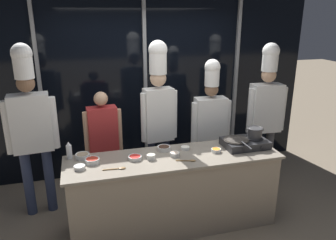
% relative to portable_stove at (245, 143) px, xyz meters
% --- Properties ---
extents(ground_plane, '(24.00, 24.00, 0.00)m').
position_rel_portable_stove_xyz_m(ground_plane, '(-0.90, -0.04, -0.95)').
color(ground_plane, '#7F705B').
extents(window_wall_back, '(5.26, 0.09, 2.70)m').
position_rel_portable_stove_xyz_m(window_wall_back, '(-0.90, 1.54, 0.40)').
color(window_wall_back, black).
rests_on(window_wall_back, ground_plane).
extents(demo_counter, '(2.42, 0.67, 0.90)m').
position_rel_portable_stove_xyz_m(demo_counter, '(-0.90, -0.04, -0.50)').
color(demo_counter, gray).
rests_on(demo_counter, ground_plane).
extents(portable_stove, '(0.52, 0.37, 0.10)m').
position_rel_portable_stove_xyz_m(portable_stove, '(0.00, 0.00, 0.00)').
color(portable_stove, '#28282B').
rests_on(portable_stove, demo_counter).
extents(frying_pan, '(0.30, 0.52, 0.04)m').
position_rel_portable_stove_xyz_m(frying_pan, '(-0.12, -0.01, 0.07)').
color(frying_pan, '#38332D').
rests_on(frying_pan, portable_stove).
extents(stock_pot, '(0.20, 0.18, 0.13)m').
position_rel_portable_stove_xyz_m(stock_pot, '(0.12, 0.00, 0.12)').
color(stock_pot, '#333335').
rests_on(stock_pot, portable_stove).
extents(squeeze_bottle_clear, '(0.06, 0.06, 0.20)m').
position_rel_portable_stove_xyz_m(squeeze_bottle_clear, '(-2.03, 0.21, 0.05)').
color(squeeze_bottle_clear, white).
rests_on(squeeze_bottle_clear, demo_counter).
extents(prep_bowl_bell_pepper, '(0.15, 0.15, 0.04)m').
position_rel_portable_stove_xyz_m(prep_bowl_bell_pepper, '(-1.34, -0.01, -0.02)').
color(prep_bowl_bell_pepper, white).
rests_on(prep_bowl_bell_pepper, demo_counter).
extents(prep_bowl_chicken, '(0.11, 0.11, 0.05)m').
position_rel_portable_stove_xyz_m(prep_bowl_chicken, '(-0.89, -0.04, -0.02)').
color(prep_bowl_chicken, white).
rests_on(prep_bowl_chicken, demo_counter).
extents(prep_bowl_chili_flakes, '(0.16, 0.16, 0.05)m').
position_rel_portable_stove_xyz_m(prep_bowl_chili_flakes, '(-1.79, 0.02, -0.02)').
color(prep_bowl_chili_flakes, white).
rests_on(prep_bowl_chili_flakes, demo_counter).
extents(prep_bowl_noodles, '(0.10, 0.10, 0.06)m').
position_rel_portable_stove_xyz_m(prep_bowl_noodles, '(-1.17, -0.05, -0.02)').
color(prep_bowl_noodles, white).
rests_on(prep_bowl_noodles, demo_counter).
extents(prep_bowl_mushrooms, '(0.16, 0.16, 0.05)m').
position_rel_portable_stove_xyz_m(prep_bowl_mushrooms, '(-1.89, 0.18, -0.02)').
color(prep_bowl_mushrooms, white).
rests_on(prep_bowl_mushrooms, demo_counter).
extents(prep_bowl_rice, '(0.12, 0.12, 0.04)m').
position_rel_portable_stove_xyz_m(prep_bowl_rice, '(-1.93, -0.10, -0.02)').
color(prep_bowl_rice, white).
rests_on(prep_bowl_rice, demo_counter).
extents(prep_bowl_carrots, '(0.12, 0.12, 0.04)m').
position_rel_portable_stove_xyz_m(prep_bowl_carrots, '(-0.40, -0.06, -0.02)').
color(prep_bowl_carrots, white).
rests_on(prep_bowl_carrots, demo_counter).
extents(prep_bowl_garlic, '(0.10, 0.10, 0.04)m').
position_rel_portable_stove_xyz_m(prep_bowl_garlic, '(-0.72, 0.10, -0.03)').
color(prep_bowl_garlic, white).
rests_on(prep_bowl_garlic, demo_counter).
extents(prep_bowl_soy_glaze, '(0.16, 0.16, 0.05)m').
position_rel_portable_stove_xyz_m(prep_bowl_soy_glaze, '(-0.97, 0.15, -0.02)').
color(prep_bowl_soy_glaze, white).
rests_on(prep_bowl_soy_glaze, demo_counter).
extents(serving_spoon_slotted, '(0.24, 0.05, 0.02)m').
position_rel_portable_stove_xyz_m(serving_spoon_slotted, '(-1.54, -0.20, -0.04)').
color(serving_spoon_slotted, olive).
rests_on(serving_spoon_slotted, demo_counter).
extents(serving_spoon_solid, '(0.22, 0.09, 0.02)m').
position_rel_portable_stove_xyz_m(serving_spoon_solid, '(-0.77, -0.21, -0.04)').
color(serving_spoon_solid, olive).
rests_on(serving_spoon_solid, demo_counter).
extents(chef_head, '(0.59, 0.28, 2.12)m').
position_rel_portable_stove_xyz_m(chef_head, '(-2.45, 0.67, 0.28)').
color(chef_head, '#2D3856').
rests_on(chef_head, ground_plane).
extents(person_guest, '(0.48, 0.21, 1.51)m').
position_rel_portable_stove_xyz_m(person_guest, '(-1.62, 0.71, -0.02)').
color(person_guest, '#4C4C51').
rests_on(person_guest, ground_plane).
extents(chef_sous, '(0.48, 0.23, 2.12)m').
position_rel_portable_stove_xyz_m(chef_sous, '(-0.91, 0.62, 0.34)').
color(chef_sous, '#2D3856').
rests_on(chef_sous, ground_plane).
extents(chef_line, '(0.55, 0.24, 1.87)m').
position_rel_portable_stove_xyz_m(chef_line, '(-0.20, 0.62, 0.12)').
color(chef_line, '#2D3856').
rests_on(chef_line, ground_plane).
extents(chef_pastry, '(0.56, 0.25, 2.06)m').
position_rel_portable_stove_xyz_m(chef_pastry, '(0.62, 0.60, 0.26)').
color(chef_pastry, '#4C4C51').
rests_on(chef_pastry, ground_plane).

